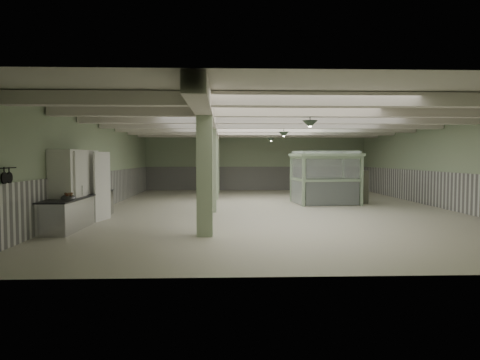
{
  "coord_description": "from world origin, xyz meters",
  "views": [
    {
      "loc": [
        -1.96,
        -17.34,
        2.09
      ],
      "look_at": [
        -1.43,
        -2.36,
        1.3
      ],
      "focal_mm": 32.0,
      "sensor_mm": 36.0,
      "label": 1
    }
  ],
  "objects_px": {
    "prep_counter": "(81,209)",
    "guard_booth": "(325,169)",
    "filing_cabinet": "(363,187)",
    "walkin_cooler": "(76,185)"
  },
  "relations": [
    {
      "from": "guard_booth",
      "to": "filing_cabinet",
      "type": "height_order",
      "value": "guard_booth"
    },
    {
      "from": "prep_counter",
      "to": "guard_booth",
      "type": "height_order",
      "value": "guard_booth"
    },
    {
      "from": "prep_counter",
      "to": "guard_booth",
      "type": "distance_m",
      "value": 10.74
    },
    {
      "from": "guard_booth",
      "to": "filing_cabinet",
      "type": "relative_size",
      "value": 2.03
    },
    {
      "from": "filing_cabinet",
      "to": "guard_booth",
      "type": "bearing_deg",
      "value": -156.33
    },
    {
      "from": "prep_counter",
      "to": "guard_booth",
      "type": "bearing_deg",
      "value": 31.43
    },
    {
      "from": "prep_counter",
      "to": "walkin_cooler",
      "type": "distance_m",
      "value": 0.78
    },
    {
      "from": "prep_counter",
      "to": "walkin_cooler",
      "type": "bearing_deg",
      "value": -128.06
    },
    {
      "from": "guard_booth",
      "to": "walkin_cooler",
      "type": "bearing_deg",
      "value": -153.28
    },
    {
      "from": "prep_counter",
      "to": "filing_cabinet",
      "type": "xyz_separation_m",
      "value": [
        10.91,
        5.67,
        0.28
      ]
    }
  ]
}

